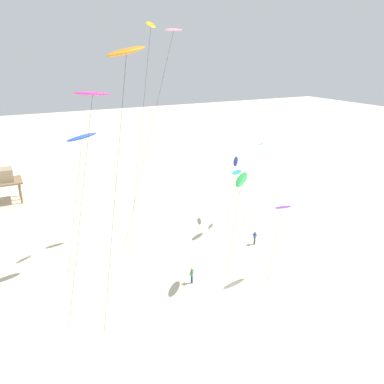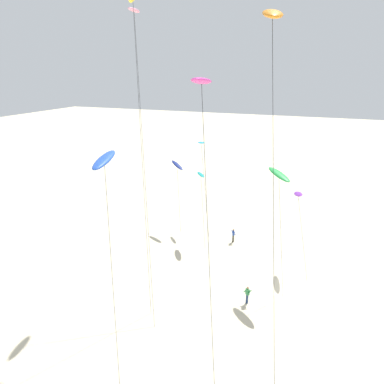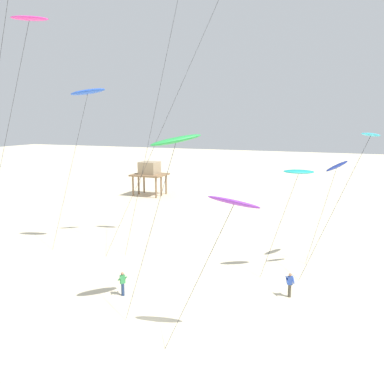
{
  "view_description": "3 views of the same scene",
  "coord_description": "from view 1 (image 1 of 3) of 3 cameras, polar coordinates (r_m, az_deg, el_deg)",
  "views": [
    {
      "loc": [
        -18.64,
        -26.85,
        21.84
      ],
      "look_at": [
        -0.71,
        8.28,
        7.5
      ],
      "focal_mm": 36.13,
      "sensor_mm": 36.0,
      "label": 1
    },
    {
      "loc": [
        -28.27,
        -1.51,
        19.29
      ],
      "look_at": [
        1.38,
        9.9,
        7.82
      ],
      "focal_mm": 31.69,
      "sensor_mm": 36.0,
      "label": 2
    },
    {
      "loc": [
        10.33,
        -19.07,
        11.81
      ],
      "look_at": [
        -0.9,
        8.93,
        6.29
      ],
      "focal_mm": 37.53,
      "sensor_mm": 36.0,
      "label": 3
    }
  ],
  "objects": [
    {
      "name": "ground_plane",
      "position": [
        39.31,
        6.62,
        -13.93
      ],
      "size": [
        260.0,
        260.0,
        0.0
      ],
      "primitive_type": "plane",
      "color": "beige"
    },
    {
      "name": "kite_green",
      "position": [
        36.37,
        7.32,
        1.8
      ],
      "size": [
        4.07,
        2.97,
        11.06
      ],
      "color": "green",
      "rests_on": "ground"
    },
    {
      "name": "kite_yellow",
      "position": [
        42.71,
        -6.18,
        22.48
      ],
      "size": [
        5.65,
        3.74,
        24.84
      ],
      "color": "yellow",
      "rests_on": "ground"
    },
    {
      "name": "kite_cyan",
      "position": [
        50.75,
        10.1,
        6.68
      ],
      "size": [
        5.05,
        3.4,
        10.95
      ],
      "color": "#33BFE0",
      "rests_on": "ground"
    },
    {
      "name": "kite_pink",
      "position": [
        45.71,
        -2.86,
        22.29
      ],
      "size": [
        10.72,
        6.32,
        24.29
      ],
      "color": "pink",
      "rests_on": "ground"
    },
    {
      "name": "kite_navy",
      "position": [
        52.05,
        6.46,
        4.45
      ],
      "size": [
        2.94,
        2.39,
        8.55
      ],
      "color": "navy",
      "rests_on": "ground"
    },
    {
      "name": "kite_purple",
      "position": [
        38.43,
        13.29,
        -2.26
      ],
      "size": [
        4.47,
        2.56,
        8.18
      ],
      "color": "purple",
      "rests_on": "ground"
    },
    {
      "name": "kite_magenta",
      "position": [
        32.24,
        -14.51,
        13.66
      ],
      "size": [
        5.83,
        3.27,
        19.06
      ],
      "color": "#D8339E",
      "rests_on": "ground"
    },
    {
      "name": "kite_blue",
      "position": [
        39.07,
        -15.96,
        7.72
      ],
      "size": [
        4.91,
        2.82,
        14.56
      ],
      "color": "blue",
      "rests_on": "ground"
    },
    {
      "name": "kite_orange",
      "position": [
        29.75,
        -9.69,
        19.59
      ],
      "size": [
        5.75,
        3.3,
        22.45
      ],
      "color": "orange",
      "rests_on": "ground"
    },
    {
      "name": "kite_teal",
      "position": [
        47.55,
        6.61,
        2.85
      ],
      "size": [
        3.56,
        2.37,
        8.24
      ],
      "color": "teal",
      "rests_on": "ground"
    },
    {
      "name": "kite_flyer_nearest",
      "position": [
        47.23,
        9.24,
        -6.64
      ],
      "size": [
        0.68,
        0.66,
        1.67
      ],
      "color": "#4C4738",
      "rests_on": "ground"
    },
    {
      "name": "kite_flyer_middle",
      "position": [
        39.37,
        -0.03,
        -12.17
      ],
      "size": [
        0.72,
        0.73,
        1.67
      ],
      "color": "navy",
      "rests_on": "ground"
    },
    {
      "name": "stilt_house",
      "position": [
        65.19,
        -26.06,
        1.87
      ],
      "size": [
        4.95,
        4.4,
        5.26
      ],
      "color": "#846647",
      "rests_on": "ground"
    }
  ]
}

